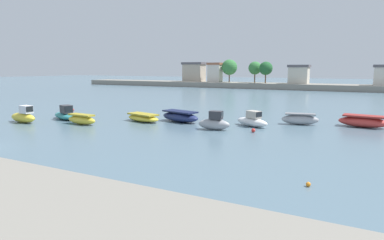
% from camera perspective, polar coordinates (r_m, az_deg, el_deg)
% --- Properties ---
extents(moored_boat_0, '(4.17, 1.68, 1.96)m').
position_cam_1_polar(moored_boat_0, '(41.71, -27.02, 0.56)').
color(moored_boat_0, yellow).
rests_on(moored_boat_0, ground).
extents(moored_boat_1, '(5.00, 3.39, 1.74)m').
position_cam_1_polar(moored_boat_1, '(42.42, -21.01, 0.89)').
color(moored_boat_1, teal).
rests_on(moored_boat_1, ground).
extents(moored_boat_2, '(4.11, 1.48, 1.11)m').
position_cam_1_polar(moored_boat_2, '(37.96, -18.47, 0.09)').
color(moored_boat_2, yellow).
rests_on(moored_boat_2, ground).
extents(moored_boat_3, '(5.06, 2.96, 0.91)m').
position_cam_1_polar(moored_boat_3, '(38.38, -8.42, 0.40)').
color(moored_boat_3, yellow).
rests_on(moored_boat_3, ground).
extents(moored_boat_4, '(5.49, 3.20, 1.25)m').
position_cam_1_polar(moored_boat_4, '(37.76, -2.06, 0.60)').
color(moored_boat_4, navy).
rests_on(moored_boat_4, ground).
extents(moored_boat_5, '(3.33, 1.44, 1.88)m').
position_cam_1_polar(moored_boat_5, '(32.86, 3.88, -0.45)').
color(moored_boat_5, '#9E9EA3').
rests_on(moored_boat_5, ground).
extents(moored_boat_6, '(4.24, 2.96, 1.65)m').
position_cam_1_polar(moored_boat_6, '(35.33, 10.34, -0.12)').
color(moored_boat_6, white).
rests_on(moored_boat_6, ground).
extents(moored_boat_7, '(4.03, 1.90, 1.22)m').
position_cam_1_polar(moored_boat_7, '(37.67, 18.09, 0.13)').
color(moored_boat_7, '#9E9EA3').
rests_on(moored_boat_7, ground).
extents(moored_boat_8, '(4.92, 2.33, 1.24)m').
position_cam_1_polar(moored_boat_8, '(38.61, 27.36, -0.22)').
color(moored_boat_8, '#C63833').
rests_on(moored_boat_8, ground).
extents(mooring_buoy_0, '(0.31, 0.31, 0.31)m').
position_cam_1_polar(mooring_buoy_0, '(50.53, -19.81, 1.68)').
color(mooring_buoy_0, red).
rests_on(mooring_buoy_0, ground).
extents(mooring_buoy_1, '(0.38, 0.38, 0.38)m').
position_cam_1_polar(mooring_buoy_1, '(32.11, 10.52, -1.76)').
color(mooring_buoy_1, red).
rests_on(mooring_buoy_1, ground).
extents(mooring_buoy_3, '(0.25, 0.25, 0.25)m').
position_cam_1_polar(mooring_buoy_3, '(18.40, 19.38, -10.40)').
color(mooring_buoy_3, orange).
rests_on(mooring_buoy_3, ground).
extents(distant_shoreline, '(132.91, 9.40, 8.78)m').
position_cam_1_polar(distant_shoreline, '(101.52, 14.84, 6.51)').
color(distant_shoreline, gray).
rests_on(distant_shoreline, ground).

